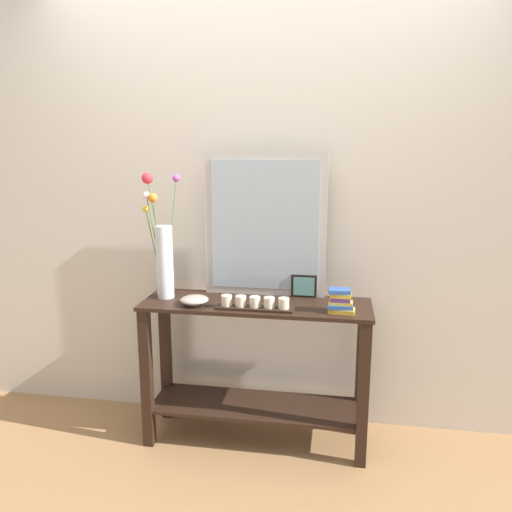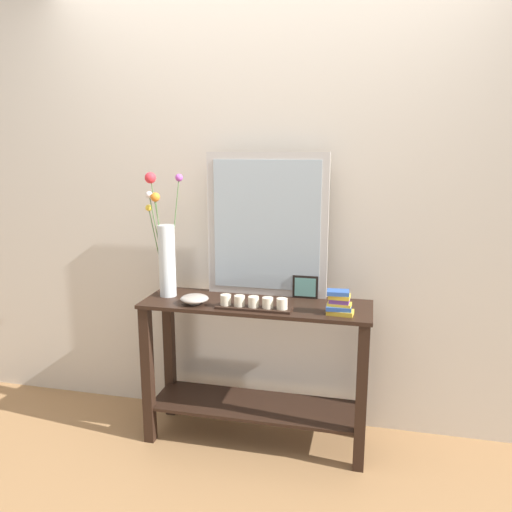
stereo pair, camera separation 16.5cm
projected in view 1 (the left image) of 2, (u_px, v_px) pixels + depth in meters
name	position (u px, v px, depth m)	size (l,w,h in m)	color
ground_plane	(256.00, 440.00, 2.85)	(7.00, 6.00, 0.02)	#997047
wall_back	(265.00, 195.00, 2.87)	(6.40, 0.08, 2.70)	beige
console_table	(256.00, 359.00, 2.75)	(1.22, 0.38, 0.80)	black
mirror_leaning	(265.00, 225.00, 2.75)	(0.67, 0.03, 0.79)	#B7B2AD
tall_vase_left	(163.00, 252.00, 2.73)	(0.20, 0.14, 0.68)	silver
candle_tray	(255.00, 304.00, 2.57)	(0.39, 0.09, 0.07)	black
picture_frame_small	(304.00, 286.00, 2.77)	(0.14, 0.01, 0.13)	black
decorative_bowl	(194.00, 300.00, 2.64)	(0.15, 0.15, 0.05)	#9E9389
book_stack	(341.00, 302.00, 2.51)	(0.14, 0.09, 0.12)	gold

